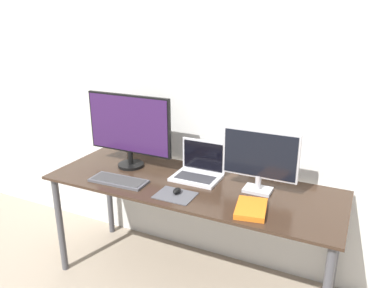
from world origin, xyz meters
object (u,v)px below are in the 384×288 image
Objects in this scene: mouse at (177,191)px; keyboard at (119,181)px; book at (251,209)px; monitor_right at (260,158)px; monitor_left at (129,128)px; laptop at (199,168)px.

keyboard is at bearing -178.70° from mouse.
monitor_right is at bearing 97.89° from book.
keyboard is (0.08, -0.26, -0.28)m from monitor_left.
monitor_right is 0.33m from book.
monitor_left is 0.62m from mouse.
keyboard is at bearing -179.80° from book.
book reaches higher than keyboard.
keyboard is 5.74× the size of mouse.
laptop is (-0.42, 0.04, -0.16)m from monitor_right.
laptop is at bearing 4.98° from monitor_left.
book is (0.45, -0.30, -0.04)m from laptop.
laptop is 4.62× the size of mouse.
laptop is at bearing 173.93° from monitor_right.
laptop is at bearing 146.53° from book.
monitor_right reaches higher than book.
monitor_left reaches higher than book.
book is at bearing -0.79° from mouse.
monitor_right is at bearing -6.07° from laptop.
monitor_left is 0.39m from keyboard.
laptop is 0.30m from mouse.
monitor_right is 0.91m from keyboard.
monitor_left reaches higher than laptop.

